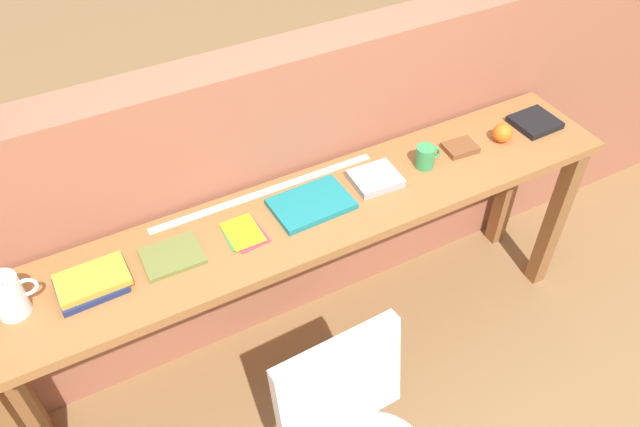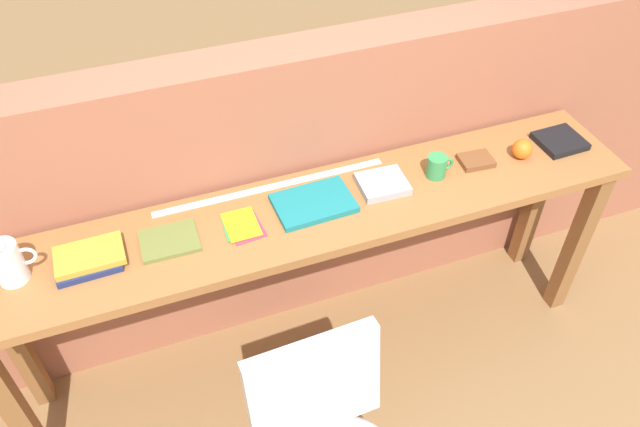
{
  "view_description": "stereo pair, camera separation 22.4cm",
  "coord_description": "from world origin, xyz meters",
  "px_view_note": "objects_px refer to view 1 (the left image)",
  "views": [
    {
      "loc": [
        -0.76,
        -1.18,
        2.46
      ],
      "look_at": [
        0.0,
        0.25,
        0.9
      ],
      "focal_mm": 35.0,
      "sensor_mm": 36.0,
      "label": 1
    },
    {
      "loc": [
        -0.56,
        -1.27,
        2.46
      ],
      "look_at": [
        0.0,
        0.25,
        0.9
      ],
      "focal_mm": 35.0,
      "sensor_mm": 36.0,
      "label": 2
    }
  ],
  "objects_px": {
    "leather_journal_brown": "(460,148)",
    "book_repair_rightmost": "(535,122)",
    "book_stack_leftmost": "(92,283)",
    "magazine_cycling": "(172,256)",
    "book_open_centre": "(310,204)",
    "pitcher_white": "(8,296)",
    "sports_ball_small": "(503,133)",
    "mug": "(426,157)",
    "pamphlet_pile_colourful": "(244,233)"
  },
  "relations": [
    {
      "from": "leather_journal_brown",
      "to": "book_stack_leftmost",
      "type": "bearing_deg",
      "value": -174.59
    },
    {
      "from": "leather_journal_brown",
      "to": "magazine_cycling",
      "type": "bearing_deg",
      "value": -174.55
    },
    {
      "from": "book_stack_leftmost",
      "to": "leather_journal_brown",
      "type": "height_order",
      "value": "book_stack_leftmost"
    },
    {
      "from": "pitcher_white",
      "to": "leather_journal_brown",
      "type": "relative_size",
      "value": 1.41
    },
    {
      "from": "book_stack_leftmost",
      "to": "mug",
      "type": "relative_size",
      "value": 2.12
    },
    {
      "from": "magazine_cycling",
      "to": "book_repair_rightmost",
      "type": "bearing_deg",
      "value": 1.32
    },
    {
      "from": "pamphlet_pile_colourful",
      "to": "book_repair_rightmost",
      "type": "height_order",
      "value": "book_repair_rightmost"
    },
    {
      "from": "magazine_cycling",
      "to": "book_open_centre",
      "type": "relative_size",
      "value": 0.69
    },
    {
      "from": "book_open_centre",
      "to": "mug",
      "type": "height_order",
      "value": "mug"
    },
    {
      "from": "pamphlet_pile_colourful",
      "to": "book_open_centre",
      "type": "relative_size",
      "value": 0.59
    },
    {
      "from": "pamphlet_pile_colourful",
      "to": "book_stack_leftmost",
      "type": "bearing_deg",
      "value": 179.13
    },
    {
      "from": "pamphlet_pile_colourful",
      "to": "sports_ball_small",
      "type": "height_order",
      "value": "sports_ball_small"
    },
    {
      "from": "book_stack_leftmost",
      "to": "book_open_centre",
      "type": "relative_size",
      "value": 0.81
    },
    {
      "from": "magazine_cycling",
      "to": "mug",
      "type": "xyz_separation_m",
      "value": [
        1.04,
        0.0,
        0.04
      ]
    },
    {
      "from": "book_open_centre",
      "to": "leather_journal_brown",
      "type": "xyz_separation_m",
      "value": [
        0.7,
        0.01,
        0.0
      ]
    },
    {
      "from": "magazine_cycling",
      "to": "leather_journal_brown",
      "type": "xyz_separation_m",
      "value": [
        1.23,
        0.02,
        0.0
      ]
    },
    {
      "from": "book_repair_rightmost",
      "to": "leather_journal_brown",
      "type": "bearing_deg",
      "value": 177.13
    },
    {
      "from": "pamphlet_pile_colourful",
      "to": "leather_journal_brown",
      "type": "bearing_deg",
      "value": 1.57
    },
    {
      "from": "book_stack_leftmost",
      "to": "book_repair_rightmost",
      "type": "xyz_separation_m",
      "value": [
        1.88,
        0.01,
        -0.01
      ]
    },
    {
      "from": "pitcher_white",
      "to": "book_stack_leftmost",
      "type": "height_order",
      "value": "pitcher_white"
    },
    {
      "from": "book_stack_leftmost",
      "to": "sports_ball_small",
      "type": "bearing_deg",
      "value": -0.37
    },
    {
      "from": "magazine_cycling",
      "to": "book_open_centre",
      "type": "bearing_deg",
      "value": 1.63
    },
    {
      "from": "pitcher_white",
      "to": "book_open_centre",
      "type": "height_order",
      "value": "pitcher_white"
    },
    {
      "from": "book_open_centre",
      "to": "leather_journal_brown",
      "type": "distance_m",
      "value": 0.7
    },
    {
      "from": "mug",
      "to": "book_repair_rightmost",
      "type": "distance_m",
      "value": 0.57
    },
    {
      "from": "book_open_centre",
      "to": "sports_ball_small",
      "type": "xyz_separation_m",
      "value": [
        0.88,
        -0.02,
        0.03
      ]
    },
    {
      "from": "book_repair_rightmost",
      "to": "pitcher_white",
      "type": "bearing_deg",
      "value": 178.35
    },
    {
      "from": "leather_journal_brown",
      "to": "book_repair_rightmost",
      "type": "height_order",
      "value": "book_repair_rightmost"
    },
    {
      "from": "book_open_centre",
      "to": "sports_ball_small",
      "type": "height_order",
      "value": "sports_ball_small"
    },
    {
      "from": "pamphlet_pile_colourful",
      "to": "book_repair_rightmost",
      "type": "bearing_deg",
      "value": 0.72
    },
    {
      "from": "pitcher_white",
      "to": "magazine_cycling",
      "type": "height_order",
      "value": "pitcher_white"
    },
    {
      "from": "leather_journal_brown",
      "to": "book_repair_rightmost",
      "type": "bearing_deg",
      "value": 3.28
    },
    {
      "from": "book_repair_rightmost",
      "to": "mug",
      "type": "bearing_deg",
      "value": 178.92
    },
    {
      "from": "mug",
      "to": "book_stack_leftmost",
      "type": "bearing_deg",
      "value": -179.77
    },
    {
      "from": "mug",
      "to": "book_repair_rightmost",
      "type": "height_order",
      "value": "mug"
    },
    {
      "from": "book_open_centre",
      "to": "pitcher_white",
      "type": "bearing_deg",
      "value": 177.52
    },
    {
      "from": "pitcher_white",
      "to": "magazine_cycling",
      "type": "bearing_deg",
      "value": -1.55
    },
    {
      "from": "book_stack_leftmost",
      "to": "book_open_centre",
      "type": "distance_m",
      "value": 0.8
    },
    {
      "from": "mug",
      "to": "sports_ball_small",
      "type": "xyz_separation_m",
      "value": [
        0.37,
        -0.02,
        -0.0
      ]
    },
    {
      "from": "book_stack_leftmost",
      "to": "leather_journal_brown",
      "type": "distance_m",
      "value": 1.5
    },
    {
      "from": "magazine_cycling",
      "to": "book_stack_leftmost",
      "type": "bearing_deg",
      "value": -178.38
    },
    {
      "from": "book_stack_leftmost",
      "to": "magazine_cycling",
      "type": "xyz_separation_m",
      "value": [
        0.27,
        0.0,
        -0.01
      ]
    },
    {
      "from": "pamphlet_pile_colourful",
      "to": "sports_ball_small",
      "type": "xyz_separation_m",
      "value": [
        1.16,
        -0.0,
        0.04
      ]
    },
    {
      "from": "leather_journal_brown",
      "to": "sports_ball_small",
      "type": "bearing_deg",
      "value": -4.21
    },
    {
      "from": "magazine_cycling",
      "to": "leather_journal_brown",
      "type": "distance_m",
      "value": 1.23
    },
    {
      "from": "pitcher_white",
      "to": "sports_ball_small",
      "type": "height_order",
      "value": "pitcher_white"
    },
    {
      "from": "leather_journal_brown",
      "to": "book_repair_rightmost",
      "type": "relative_size",
      "value": 0.72
    },
    {
      "from": "book_open_centre",
      "to": "leather_journal_brown",
      "type": "relative_size",
      "value": 2.22
    },
    {
      "from": "magazine_cycling",
      "to": "mug",
      "type": "height_order",
      "value": "mug"
    },
    {
      "from": "magazine_cycling",
      "to": "pitcher_white",
      "type": "bearing_deg",
      "value": 179.53
    }
  ]
}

